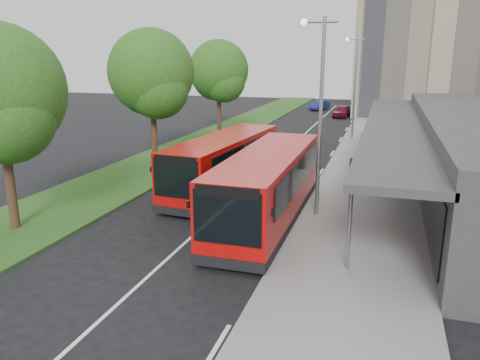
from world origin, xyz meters
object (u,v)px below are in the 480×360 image
object	(u,v)px
lamp_post_near	(319,106)
lamp_post_far	(354,82)
car_near	(342,111)
litter_bin	(353,165)
tree_far	(219,74)
bus_second	(224,163)
car_far	(320,105)
tree_near	(0,99)
bus_main	(268,187)
tree_mid	(152,78)
bollard	(362,140)

from	to	relation	value
lamp_post_near	lamp_post_far	xyz separation A→B (m)	(0.00, 20.00, 0.00)
car_near	litter_bin	bearing A→B (deg)	-77.27
tree_far	lamp_post_far	distance (m)	11.18
tree_far	bus_second	xyz separation A→B (m)	(6.13, -16.33, -3.79)
bus_second	car_far	xyz separation A→B (m)	(-0.53, 38.81, -0.81)
tree_near	lamp_post_near	size ratio (longest dim) A/B	0.99
tree_far	bus_main	xyz separation A→B (m)	(9.36, -20.25, -3.71)
car_far	lamp_post_near	bearing A→B (deg)	-64.74
bus_main	bus_second	size ratio (longest dim) A/B	1.04
lamp_post_near	litter_bin	world-z (taller)	lamp_post_near
bus_second	car_near	distance (m)	32.33
tree_mid	bollard	distance (m)	15.93
lamp_post_near	tree_mid	bearing A→B (deg)	147.64
tree_far	litter_bin	xyz separation A→B (m)	(12.16, -10.90, -4.66)
tree_mid	car_near	bearing A→B (deg)	72.09
lamp_post_far	bollard	size ratio (longest dim) A/B	7.78
car_far	litter_bin	bearing A→B (deg)	-61.21
bollard	car_near	world-z (taller)	car_near
bus_main	litter_bin	bearing A→B (deg)	73.47
tree_near	car_far	xyz separation A→B (m)	(5.60, 46.48, -4.51)
tree_near	tree_mid	distance (m)	12.00
tree_mid	bus_second	bearing A→B (deg)	-35.23
tree_near	bus_main	xyz separation A→B (m)	(9.36, 3.75, -3.62)
bus_second	tree_far	bearing A→B (deg)	115.68
lamp_post_far	litter_bin	world-z (taller)	lamp_post_far
car_near	bus_second	bearing A→B (deg)	-89.08
litter_bin	lamp_post_near	bearing A→B (deg)	-97.19
tree_mid	litter_bin	xyz separation A→B (m)	(12.16, 1.10, -4.84)
tree_mid	bollard	bearing A→B (deg)	36.73
tree_near	bus_second	bearing A→B (deg)	51.36
tree_mid	bus_second	world-z (taller)	tree_mid
bollard	car_near	bearing A→B (deg)	99.65
tree_far	bus_second	distance (m)	17.85
tree_mid	bollard	world-z (taller)	tree_mid
tree_mid	bollard	size ratio (longest dim) A/B	8.12
tree_far	car_near	bearing A→B (deg)	60.43
tree_mid	bus_second	distance (m)	8.49
tree_mid	car_near	distance (m)	29.66
bus_main	bollard	xyz separation A→B (m)	(2.83, 17.35, -0.84)
lamp_post_near	tree_near	bearing A→B (deg)	-156.03
bus_main	car_far	world-z (taller)	bus_main
tree_far	lamp_post_near	distance (m)	22.07
bollard	car_near	size ratio (longest dim) A/B	0.26
lamp_post_far	bollard	xyz separation A→B (m)	(1.07, -3.85, -4.05)
bus_main	car_near	bearing A→B (deg)	90.68
tree_near	car_near	distance (m)	41.11
tree_mid	bus_second	xyz separation A→B (m)	(6.13, -4.33, -3.97)
tree_far	car_far	xyz separation A→B (m)	(5.60, 22.48, -4.60)
bus_second	car_near	xyz separation A→B (m)	(2.87, 32.20, -0.75)
lamp_post_near	lamp_post_far	size ratio (longest dim) A/B	1.00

